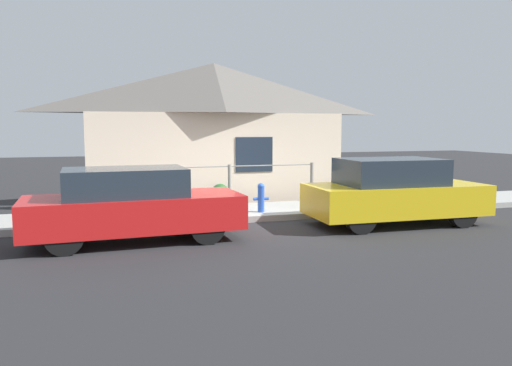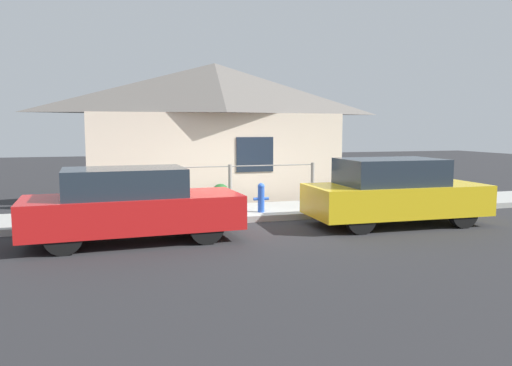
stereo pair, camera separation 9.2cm
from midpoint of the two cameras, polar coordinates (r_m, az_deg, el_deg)
The scene contains 9 objects.
ground_plane at distance 11.72m, azimuth -0.90°, elevation -4.57°, with size 60.00×60.00×0.00m, color #262628.
sidewalk at distance 12.68m, azimuth -2.22°, elevation -3.40°, with size 24.00×2.06×0.15m.
house at distance 15.11m, azimuth -4.93°, elevation 10.07°, with size 7.78×2.23×4.13m.
fence at distance 13.43m, azimuth -3.21°, elevation 0.06°, with size 4.90×0.10×1.09m.
car_left at distance 9.99m, azimuth -14.23°, elevation -2.45°, with size 4.18×1.76×1.45m.
car_right at distance 11.82m, azimuth 15.29°, elevation -1.00°, with size 4.09×1.81×1.52m.
fire_hydrant at distance 12.26m, azimuth 0.37°, elevation -1.60°, with size 0.39×0.17×0.72m.
potted_plant_near_hydrant at distance 13.18m, azimuth -4.30°, elevation -1.27°, with size 0.46×0.46×0.60m.
potted_plant_by_fence at distance 12.50m, azimuth -12.25°, elevation -2.03°, with size 0.35×0.35×0.49m.
Camera 1 is at (-3.29, -11.03, 2.22)m, focal length 35.00 mm.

